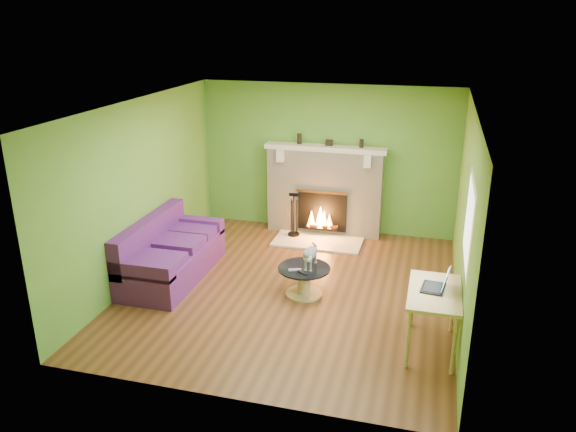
% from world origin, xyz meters
% --- Properties ---
extents(floor, '(5.00, 5.00, 0.00)m').
position_xyz_m(floor, '(0.00, 0.00, 0.00)').
color(floor, '#532F17').
rests_on(floor, ground).
extents(ceiling, '(5.00, 5.00, 0.00)m').
position_xyz_m(ceiling, '(0.00, 0.00, 2.60)').
color(ceiling, white).
rests_on(ceiling, wall_back).
extents(wall_back, '(5.00, 0.00, 5.00)m').
position_xyz_m(wall_back, '(0.00, 2.50, 1.30)').
color(wall_back, '#52892D').
rests_on(wall_back, floor).
extents(wall_front, '(5.00, 0.00, 5.00)m').
position_xyz_m(wall_front, '(0.00, -2.50, 1.30)').
color(wall_front, '#52892D').
rests_on(wall_front, floor).
extents(wall_left, '(0.00, 5.00, 5.00)m').
position_xyz_m(wall_left, '(-2.25, 0.00, 1.30)').
color(wall_left, '#52892D').
rests_on(wall_left, floor).
extents(wall_right, '(0.00, 5.00, 5.00)m').
position_xyz_m(wall_right, '(2.25, 0.00, 1.30)').
color(wall_right, '#52892D').
rests_on(wall_right, floor).
extents(window_frame, '(0.00, 1.20, 1.20)m').
position_xyz_m(window_frame, '(2.24, -0.90, 1.55)').
color(window_frame, silver).
rests_on(window_frame, wall_right).
extents(window_pane, '(0.00, 1.06, 1.06)m').
position_xyz_m(window_pane, '(2.23, -0.90, 1.55)').
color(window_pane, white).
rests_on(window_pane, wall_right).
extents(fireplace, '(2.10, 0.46, 1.58)m').
position_xyz_m(fireplace, '(0.00, 2.32, 0.77)').
color(fireplace, beige).
rests_on(fireplace, floor).
extents(hearth, '(1.50, 0.75, 0.03)m').
position_xyz_m(hearth, '(0.00, 1.80, 0.01)').
color(hearth, beige).
rests_on(hearth, floor).
extents(mantel, '(2.10, 0.28, 0.08)m').
position_xyz_m(mantel, '(0.00, 2.30, 1.54)').
color(mantel, beige).
rests_on(mantel, fireplace).
extents(sofa, '(0.90, 1.98, 0.89)m').
position_xyz_m(sofa, '(-1.86, -0.05, 0.34)').
color(sofa, '#4A185D').
rests_on(sofa, floor).
extents(coffee_table, '(0.73, 0.73, 0.41)m').
position_xyz_m(coffee_table, '(0.21, -0.11, 0.24)').
color(coffee_table, tan).
rests_on(coffee_table, floor).
extents(desk, '(0.59, 1.01, 0.75)m').
position_xyz_m(desk, '(1.95, -1.03, 0.66)').
color(desk, tan).
rests_on(desk, floor).
extents(cat, '(0.23, 0.56, 0.34)m').
position_xyz_m(cat, '(0.29, -0.06, 0.58)').
color(cat, slate).
rests_on(cat, coffee_table).
extents(remote_silver, '(0.17, 0.11, 0.02)m').
position_xyz_m(remote_silver, '(0.11, -0.23, 0.42)').
color(remote_silver, gray).
rests_on(remote_silver, coffee_table).
extents(remote_black, '(0.16, 0.12, 0.02)m').
position_xyz_m(remote_black, '(0.23, -0.29, 0.42)').
color(remote_black, black).
rests_on(remote_black, coffee_table).
extents(laptop, '(0.33, 0.37, 0.25)m').
position_xyz_m(laptop, '(1.93, -0.98, 0.87)').
color(laptop, black).
rests_on(laptop, desk).
extents(fire_tools, '(0.21, 0.21, 0.78)m').
position_xyz_m(fire_tools, '(-0.46, 1.95, 0.42)').
color(fire_tools, black).
rests_on(fire_tools, hearth).
extents(mantel_vase_left, '(0.08, 0.08, 0.18)m').
position_xyz_m(mantel_vase_left, '(-0.46, 2.33, 1.67)').
color(mantel_vase_left, black).
rests_on(mantel_vase_left, mantel).
extents(mantel_vase_right, '(0.07, 0.07, 0.14)m').
position_xyz_m(mantel_vase_right, '(0.61, 2.33, 1.65)').
color(mantel_vase_right, black).
rests_on(mantel_vase_right, mantel).
extents(mantel_box, '(0.12, 0.08, 0.10)m').
position_xyz_m(mantel_box, '(0.06, 2.33, 1.63)').
color(mantel_box, black).
rests_on(mantel_box, mantel).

